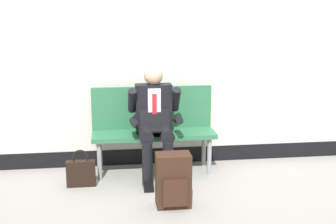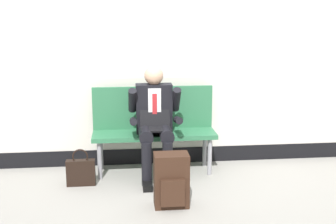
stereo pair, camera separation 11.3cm
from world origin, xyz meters
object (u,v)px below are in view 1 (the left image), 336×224
(person_seated, at_px, (155,120))
(backpack, at_px, (173,181))
(handbag, at_px, (81,173))
(bench_with_person, at_px, (153,124))

(person_seated, bearing_deg, backpack, -83.43)
(person_seated, xyz_separation_m, handbag, (-0.80, -0.19, -0.50))
(backpack, xyz_separation_m, handbag, (-0.90, 0.61, -0.10))
(person_seated, xyz_separation_m, backpack, (0.09, -0.80, -0.40))
(handbag, bearing_deg, bench_with_person, 26.31)
(handbag, bearing_deg, backpack, -34.04)
(bench_with_person, distance_m, handbag, 0.98)
(bench_with_person, relative_size, handbag, 3.45)
(bench_with_person, distance_m, backpack, 1.05)
(person_seated, bearing_deg, bench_with_person, 90.00)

